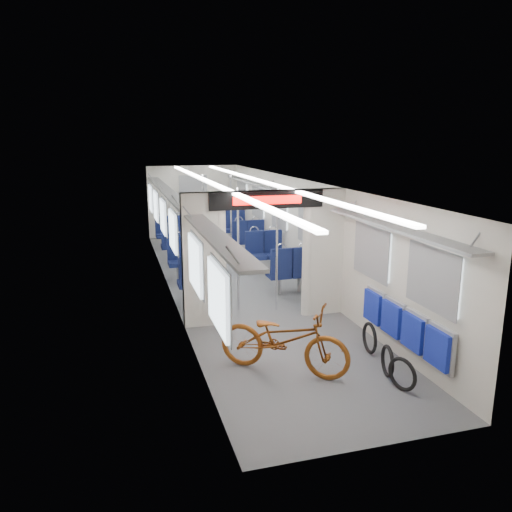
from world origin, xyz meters
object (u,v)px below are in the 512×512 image
(stanchion_far_left, at_px, (204,221))
(stanchion_near_right, at_px, (277,251))
(seat_bay_far_left, at_px, (174,236))
(bike_hoop_b, at_px, (387,363))
(seat_bay_near_right, at_px, (277,258))
(flip_bench, at_px, (403,325))
(seat_bay_near_left, at_px, (194,265))
(seat_bay_far_right, at_px, (238,230))
(bike_hoop_a, at_px, (402,376))
(stanchion_near_left, at_px, (238,250))
(bicycle, at_px, (284,339))
(stanchion_far_right, at_px, (231,223))
(bike_hoop_c, at_px, (370,339))

(stanchion_far_left, bearing_deg, stanchion_near_right, -79.16)
(seat_bay_far_left, xyz_separation_m, stanchion_near_right, (1.27, -5.14, 0.63))
(bike_hoop_b, height_order, seat_bay_near_right, seat_bay_near_right)
(flip_bench, height_order, seat_bay_near_left, seat_bay_near_left)
(flip_bench, distance_m, seat_bay_far_left, 8.13)
(seat_bay_far_right, bearing_deg, bike_hoop_a, -90.08)
(bike_hoop_b, xyz_separation_m, stanchion_near_left, (-1.28, 3.19, 0.95))
(bike_hoop_b, bearing_deg, flip_bench, 36.78)
(seat_bay_far_right, distance_m, stanchion_near_left, 5.31)
(seat_bay_near_right, distance_m, stanchion_near_left, 2.12)
(bicycle, height_order, bike_hoop_a, bicycle)
(seat_bay_far_right, relative_size, stanchion_far_right, 0.93)
(seat_bay_far_right, height_order, stanchion_far_right, stanchion_far_right)
(flip_bench, xyz_separation_m, seat_bay_far_left, (-2.29, 7.80, -0.06))
(seat_bay_near_right, bearing_deg, stanchion_far_left, 125.10)
(bike_hoop_a, xyz_separation_m, bike_hoop_c, (0.16, 1.15, 0.01))
(bicycle, distance_m, seat_bay_near_left, 4.18)
(seat_bay_far_left, bearing_deg, bike_hoop_c, -74.66)
(seat_bay_far_left, distance_m, stanchion_near_left, 4.99)
(bike_hoop_b, xyz_separation_m, seat_bay_near_right, (-0.01, 4.77, 0.35))
(bike_hoop_c, bearing_deg, flip_bench, -58.66)
(flip_bench, relative_size, bike_hoop_c, 4.49)
(bike_hoop_b, xyz_separation_m, stanchion_far_left, (-1.31, 6.62, 0.95))
(seat_bay_near_left, xyz_separation_m, stanchion_far_right, (1.17, 1.55, 0.60))
(bike_hoop_b, bearing_deg, seat_bay_far_left, 103.06)
(bike_hoop_a, distance_m, seat_bay_near_right, 5.18)
(stanchion_far_right, bearing_deg, bicycle, -96.02)
(seat_bay_far_left, height_order, seat_bay_far_right, seat_bay_far_right)
(seat_bay_near_right, relative_size, stanchion_far_right, 0.91)
(bike_hoop_b, bearing_deg, seat_bay_near_right, 90.12)
(bike_hoop_b, height_order, bike_hoop_c, bike_hoop_c)
(stanchion_near_right, bearing_deg, bicycle, -106.04)
(seat_bay_far_right, relative_size, stanchion_far_left, 0.93)
(bike_hoop_a, bearing_deg, seat_bay_near_right, 89.87)
(stanchion_far_left, relative_size, stanchion_far_right, 1.00)
(bike_hoop_c, xyz_separation_m, stanchion_near_right, (-0.75, 2.21, 0.94))
(bicycle, xyz_separation_m, stanchion_near_left, (0.03, 2.68, 0.66))
(bike_hoop_b, distance_m, stanchion_near_left, 3.57)
(stanchion_near_left, bearing_deg, bike_hoop_b, -68.05)
(bike_hoop_b, distance_m, seat_bay_far_right, 8.31)
(bike_hoop_c, bearing_deg, stanchion_far_right, 98.88)
(stanchion_near_right, bearing_deg, bike_hoop_c, -71.38)
(stanchion_near_right, bearing_deg, stanchion_far_left, 100.84)
(seat_bay_near_right, xyz_separation_m, stanchion_near_right, (-0.60, -1.81, 0.60))
(seat_bay_near_right, height_order, seat_bay_far_right, seat_bay_far_right)
(seat_bay_near_left, distance_m, stanchion_far_left, 2.14)
(bike_hoop_a, relative_size, bike_hoop_b, 1.01)
(bike_hoop_b, relative_size, seat_bay_far_right, 0.21)
(bike_hoop_c, height_order, seat_bay_near_left, seat_bay_near_left)
(bicycle, height_order, stanchion_far_right, stanchion_far_right)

